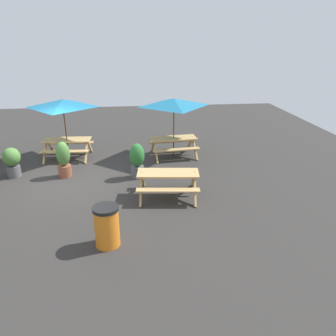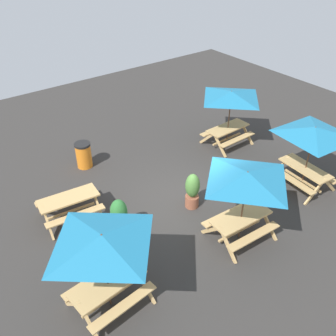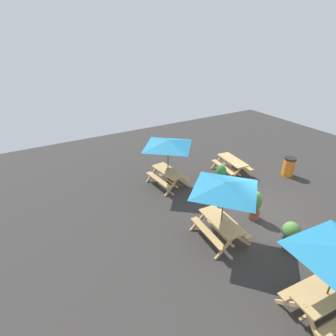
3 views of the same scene
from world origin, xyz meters
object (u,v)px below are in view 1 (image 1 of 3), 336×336
at_px(picnic_table_0, 174,107).
at_px(potted_plant_2, 64,159).
at_px(potted_plant_1, 12,161).
at_px(picnic_table_2, 168,179).
at_px(potted_plant_0, 137,160).
at_px(trash_bin_orange, 107,226).
at_px(picnic_table_1, 63,108).

height_order(picnic_table_0, potted_plant_2, picnic_table_0).
height_order(picnic_table_0, potted_plant_1, picnic_table_0).
bearing_deg(picnic_table_0, potted_plant_2, 16.80).
xyz_separation_m(picnic_table_2, potted_plant_0, (0.87, -1.51, 0.07)).
bearing_deg(potted_plant_0, potted_plant_1, -7.02).
bearing_deg(trash_bin_orange, picnic_table_2, -125.15).
relative_size(picnic_table_0, potted_plant_2, 1.89).
distance_m(picnic_table_0, trash_bin_orange, 6.43).
distance_m(picnic_table_0, picnic_table_2, 3.83).
bearing_deg(potted_plant_1, picnic_table_2, 158.20).
xyz_separation_m(trash_bin_orange, potted_plant_1, (3.43, -4.36, 0.08)).
bearing_deg(trash_bin_orange, potted_plant_2, -67.96).
bearing_deg(trash_bin_orange, potted_plant_0, -101.31).
height_order(picnic_table_0, picnic_table_2, picnic_table_0).
height_order(picnic_table_0, trash_bin_orange, picnic_table_0).
xyz_separation_m(picnic_table_1, trash_bin_orange, (-1.91, 6.08, -1.49)).
bearing_deg(potted_plant_2, potted_plant_1, -5.68).
distance_m(trash_bin_orange, potted_plant_1, 5.55).
distance_m(trash_bin_orange, potted_plant_2, 4.52).
bearing_deg(picnic_table_0, potted_plant_0, 47.54).
xyz_separation_m(picnic_table_2, potted_plant_2, (3.34, -1.86, 0.07)).
bearing_deg(potted_plant_1, picnic_table_0, -165.48).
bearing_deg(potted_plant_1, picnic_table_1, -131.54).
bearing_deg(picnic_table_1, picnic_table_0, 179.83).
distance_m(picnic_table_0, potted_plant_0, 2.83).
height_order(picnic_table_0, potted_plant_0, picnic_table_0).
height_order(picnic_table_1, potted_plant_0, picnic_table_1).
bearing_deg(picnic_table_2, picnic_table_0, -93.50).
distance_m(potted_plant_0, potted_plant_1, 4.23).
bearing_deg(potted_plant_0, picnic_table_2, 120.05).
distance_m(picnic_table_0, potted_plant_2, 4.48).
xyz_separation_m(picnic_table_2, potted_plant_1, (5.07, -2.03, 0.01)).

